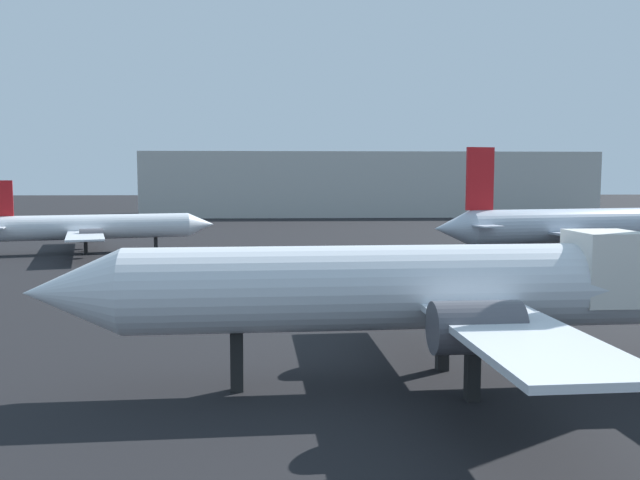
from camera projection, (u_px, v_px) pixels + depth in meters
airplane_at_gate at (437, 286)px, 25.58m from camera, size 30.03×22.22×12.02m
airplane_on_taxiway at (562, 226)px, 65.47m from camera, size 27.78×23.85×10.82m
airplane_distant at (93, 227)px, 71.26m from camera, size 25.18×23.84×7.72m
terminal_building at (366, 184)px, 144.42m from camera, size 92.14×24.65×13.15m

